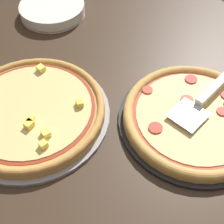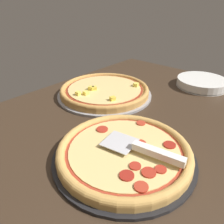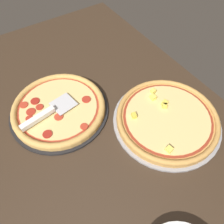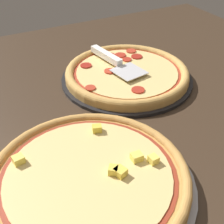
% 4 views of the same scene
% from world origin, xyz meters
% --- Properties ---
extents(ground_plane, '(1.55, 1.16, 0.04)m').
position_xyz_m(ground_plane, '(0.00, 0.00, -0.02)').
color(ground_plane, '#38281C').
extents(pizza_pan_front, '(0.40, 0.40, 0.01)m').
position_xyz_m(pizza_pan_front, '(-0.10, -0.04, 0.01)').
color(pizza_pan_front, black).
rests_on(pizza_pan_front, ground_plane).
extents(pizza_front, '(0.38, 0.38, 0.03)m').
position_xyz_m(pizza_front, '(-0.10, -0.04, 0.02)').
color(pizza_front, tan).
rests_on(pizza_front, pizza_pan_front).
extents(pizza_pan_back, '(0.43, 0.43, 0.01)m').
position_xyz_m(pizza_pan_back, '(0.18, 0.30, 0.01)').
color(pizza_pan_back, '#939399').
rests_on(pizza_pan_back, ground_plane).
extents(pizza_back, '(0.40, 0.40, 0.04)m').
position_xyz_m(pizza_back, '(0.18, 0.30, 0.03)').
color(pizza_back, '#C68E47').
rests_on(pizza_back, pizza_pan_back).
extents(serving_spatula, '(0.10, 0.24, 0.02)m').
position_xyz_m(serving_spatula, '(-0.08, -0.11, 0.05)').
color(serving_spatula, silver).
rests_on(serving_spatula, pizza_front).
extents(plate_stack, '(0.24, 0.24, 0.04)m').
position_xyz_m(plate_stack, '(0.58, -0.00, 0.02)').
color(plate_stack, white).
rests_on(plate_stack, ground_plane).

